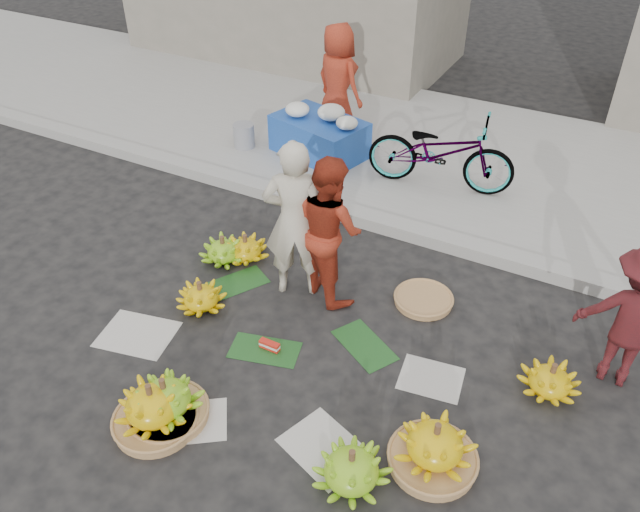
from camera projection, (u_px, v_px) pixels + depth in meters
The scene contains 22 objects.
ground at pixel (285, 340), 5.95m from camera, with size 80.00×80.00×0.00m, color black.
curb at pixel (378, 222), 7.47m from camera, with size 40.00×0.25×0.15m, color gray.
sidewalk at pixel (437, 152), 8.97m from camera, with size 40.00×4.00×0.12m, color gray.
newspaper_scatter at pixel (238, 398), 5.39m from camera, with size 3.20×1.80×0.00m, color beige, non-canonical shape.
banana_leaves at pixel (286, 324), 6.13m from camera, with size 2.00×1.00×0.00m, color #164419, non-canonical shape.
banana_bunch_0 at pixel (201, 296), 6.27m from camera, with size 0.64×0.64×0.32m.
banana_bunch_1 at pixel (166, 401), 5.11m from camera, with size 0.72×0.72×0.45m.
banana_bunch_2 at pixel (153, 408), 5.04m from camera, with size 0.69×0.69×0.47m.
banana_bunch_3 at pixel (351, 469), 4.64m from camera, with size 0.63×0.63×0.36m.
banana_bunch_4 at pixel (434, 447), 4.74m from camera, with size 0.79×0.79×0.47m.
banana_bunch_5 at pixel (550, 380), 5.37m from camera, with size 0.52×0.52×0.32m.
banana_bunch_6 at pixel (223, 250), 6.91m from camera, with size 0.64×0.64×0.32m.
banana_bunch_7 at pixel (246, 249), 6.93m from camera, with size 0.62×0.62×0.31m.
basket_spare at pixel (423, 300), 6.38m from camera, with size 0.59×0.59×0.07m, color #9B6D41.
incense_stack at pixel (270, 345), 5.84m from camera, with size 0.20×0.06×0.08m, color red.
vendor_cream at pixel (295, 221), 6.08m from camera, with size 0.62×0.41×1.71m, color beige.
vendor_red at pixel (329, 229), 6.10m from camera, with size 0.76×0.59×1.55m, color #AB331A.
man_striped at pixel (634, 317), 5.19m from camera, with size 0.90×0.52×1.39m, color maroon.
flower_table at pixel (320, 134), 8.62m from camera, with size 1.40×1.07×0.73m.
grey_bucket at pixel (244, 136), 8.88m from camera, with size 0.30×0.30×0.34m, color gray.
flower_vendor at pixel (338, 82), 8.82m from camera, with size 0.79×0.52×1.62m, color #AB331A.
bicycle at pixel (441, 152), 7.79m from camera, with size 1.85×0.64×0.97m, color gray.
Camera 1 is at (2.32, -3.64, 4.19)m, focal length 35.00 mm.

